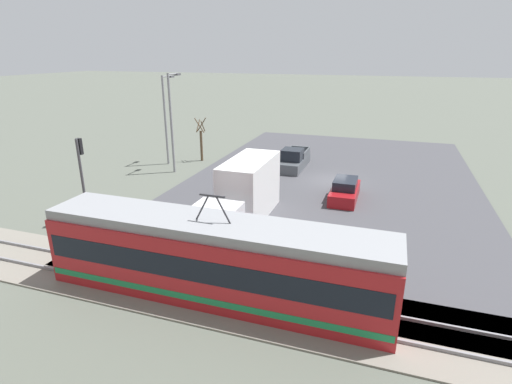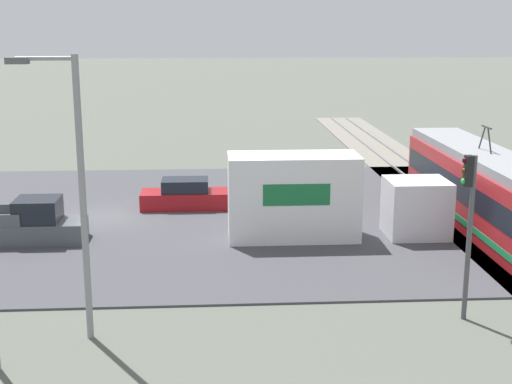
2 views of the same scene
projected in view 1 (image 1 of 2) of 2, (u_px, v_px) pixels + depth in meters
The scene contains 11 objects.
ground_plane at pixel (331, 182), 32.58m from camera, with size 320.00×320.00×0.00m, color #565B51.
road_surface at pixel (331, 181), 32.56m from camera, with size 22.63×36.39×0.08m.
rail_bed at pixel (266, 304), 16.67m from camera, with size 71.60×4.40×0.22m.
light_rail_tram at pixel (215, 260), 16.79m from camera, with size 14.84×2.81×4.56m.
box_truck at pixel (242, 196), 24.10m from camera, with size 2.42×9.55×3.66m.
pickup_truck at pixel (294, 160), 35.89m from camera, with size 1.92×5.38×1.88m.
sedan_car_0 at pixel (345, 191), 28.33m from camera, with size 1.80×4.45×1.48m.
traffic_light_pole at pixel (82, 170), 23.48m from camera, with size 0.28×0.47×5.31m.
street_tree at pixel (201, 141), 38.24m from camera, with size 0.99×0.83×4.16m.
street_lamp_near_crossing at pixel (172, 117), 33.76m from camera, with size 0.36×1.95×8.39m.
street_lamp_mid_block at pixel (166, 114), 36.38m from camera, with size 0.36×1.95×8.05m.
Camera 1 is at (-4.13, 31.34, 10.01)m, focal length 28.00 mm.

